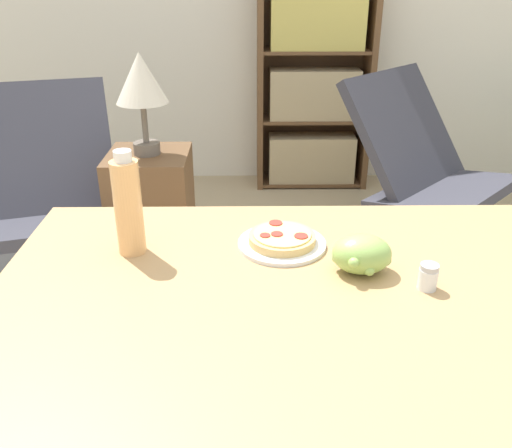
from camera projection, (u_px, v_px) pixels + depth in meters
The scene contains 10 objects.
dining_table at pixel (307, 328), 1.17m from camera, with size 1.38×0.94×0.72m.
pizza_on_plate at pixel (282, 240), 1.34m from camera, with size 0.22×0.22×0.04m.
grape_bunch at pixel (362, 254), 1.21m from camera, with size 0.13×0.11×0.09m.
drink_bottle at pixel (128, 206), 1.26m from camera, with size 0.07×0.07×0.26m.
salt_shaker at pixel (428, 277), 1.15m from camera, with size 0.04×0.04×0.06m.
lounge_chair_near at pixel (45, 230), 2.41m from camera, with size 0.82×0.91×0.88m.
lounge_chair_far at pixel (426, 199), 2.73m from camera, with size 0.94×1.00×0.88m.
bookshelf at pixel (314, 91), 3.45m from camera, with size 0.72×0.27×1.32m.
side_table at pixel (154, 223), 2.40m from camera, with size 0.34×0.34×0.64m.
table_lamp at pixel (141, 83), 2.14m from camera, with size 0.21×0.21×0.41m.
Camera 1 is at (-0.05, -1.02, 1.35)m, focal length 38.00 mm.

